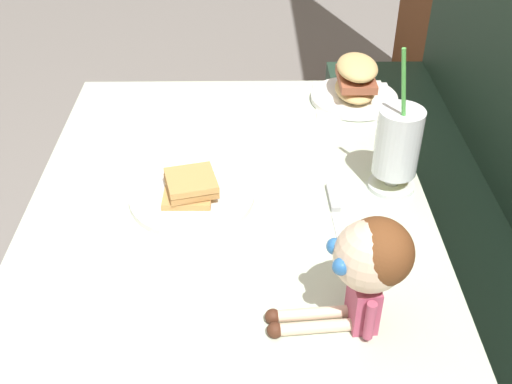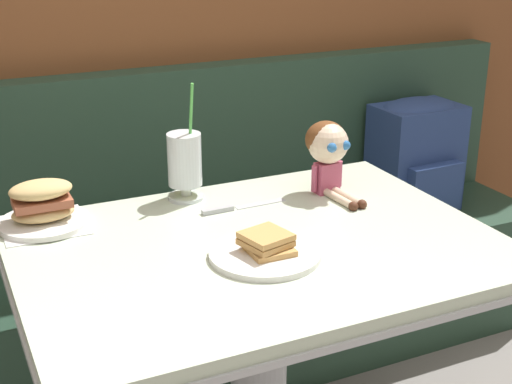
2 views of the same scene
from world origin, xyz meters
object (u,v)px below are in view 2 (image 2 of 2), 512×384
object	(u,v)px
milkshake_glass	(185,162)
butter_knife	(230,208)
seated_doll	(328,147)
toast_plate	(266,251)
sandwich_plate	(43,208)
backpack	(417,153)

from	to	relation	value
milkshake_glass	butter_knife	distance (m)	0.17
milkshake_glass	seated_doll	bearing A→B (deg)	-17.78
milkshake_glass	butter_knife	bearing A→B (deg)	-58.83
toast_plate	seated_doll	distance (m)	0.45
sandwich_plate	backpack	world-z (taller)	sandwich_plate
seated_doll	backpack	bearing A→B (deg)	32.90
butter_knife	backpack	size ratio (longest dim) A/B	0.58
milkshake_glass	butter_knife	size ratio (longest dim) A/B	1.34
seated_doll	milkshake_glass	bearing A→B (deg)	162.22
toast_plate	backpack	size ratio (longest dim) A/B	0.62
butter_knife	toast_plate	bearing A→B (deg)	-97.05
sandwich_plate	butter_knife	distance (m)	0.46
backpack	sandwich_plate	bearing A→B (deg)	-167.64
sandwich_plate	seated_doll	world-z (taller)	seated_doll
backpack	butter_knife	bearing A→B (deg)	-156.11
butter_knife	backpack	bearing A→B (deg)	23.89
seated_doll	sandwich_plate	bearing A→B (deg)	172.92
milkshake_glass	seated_doll	size ratio (longest dim) A/B	1.42
milkshake_glass	butter_knife	xyz separation A→B (m)	(0.07, -0.12, -0.10)
butter_knife	backpack	world-z (taller)	backpack
butter_knife	seated_doll	bearing A→B (deg)	1.39
milkshake_glass	backpack	world-z (taller)	milkshake_glass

